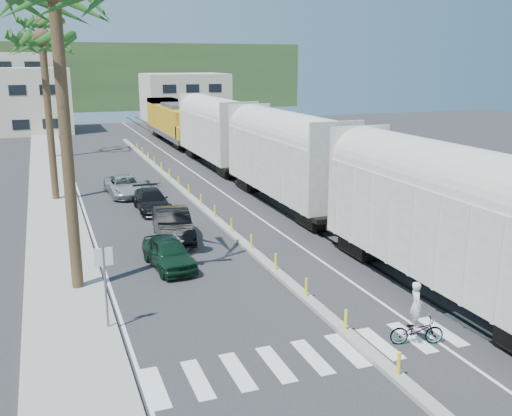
{
  "coord_description": "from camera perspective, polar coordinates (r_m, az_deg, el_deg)",
  "views": [
    {
      "loc": [
        -8.82,
        -16.05,
        8.72
      ],
      "look_at": [
        0.38,
        8.38,
        2.0
      ],
      "focal_mm": 40.0,
      "sensor_mm": 36.0,
      "label": 1
    }
  ],
  "objects": [
    {
      "name": "street_sign",
      "position": [
        19.33,
        -14.9,
        -6.5
      ],
      "size": [
        0.6,
        0.08,
        3.0
      ],
      "color": "slate",
      "rests_on": "ground"
    },
    {
      "name": "car_second",
      "position": [
        28.92,
        -8.32,
        -1.66
      ],
      "size": [
        2.42,
        5.01,
        1.56
      ],
      "primitive_type": "imported",
      "rotation": [
        0.0,
        0.0,
        -0.08
      ],
      "color": "black",
      "rests_on": "ground"
    },
    {
      "name": "car_third",
      "position": [
        34.7,
        -10.39,
        0.73
      ],
      "size": [
        1.86,
        4.45,
        1.28
      ],
      "primitive_type": "imported",
      "rotation": [
        0.0,
        0.0,
        0.01
      ],
      "color": "black",
      "rests_on": "ground"
    },
    {
      "name": "sidewalk",
      "position": [
        41.95,
        -19.75,
        1.68
      ],
      "size": [
        3.0,
        90.0,
        0.15
      ],
      "primitive_type": "cube",
      "color": "gray",
      "rests_on": "ground"
    },
    {
      "name": "car_rear",
      "position": [
        39.12,
        -12.97,
        2.17
      ],
      "size": [
        2.67,
        4.97,
        1.32
      ],
      "primitive_type": "imported",
      "rotation": [
        0.0,
        0.0,
        0.05
      ],
      "color": "#B5B8BA",
      "rests_on": "ground"
    },
    {
      "name": "car_lead",
      "position": [
        25.12,
        -8.73,
        -4.43
      ],
      "size": [
        2.36,
        4.26,
        1.34
      ],
      "primitive_type": "imported",
      "rotation": [
        0.0,
        0.0,
        0.1
      ],
      "color": "black",
      "rests_on": "ground"
    },
    {
      "name": "rails",
      "position": [
        46.98,
        -3.17,
        3.75
      ],
      "size": [
        1.56,
        100.0,
        0.06
      ],
      "color": "black",
      "rests_on": "ground"
    },
    {
      "name": "hillside",
      "position": [
        116.42,
        -16.69,
        12.5
      ],
      "size": [
        80.0,
        20.0,
        12.0
      ],
      "primitive_type": "cube",
      "color": "#385628",
      "rests_on": "ground"
    },
    {
      "name": "lane_markings",
      "position": [
        42.49,
        -11.17,
        2.32
      ],
      "size": [
        9.42,
        90.0,
        0.01
      ],
      "color": "silver",
      "rests_on": "ground"
    },
    {
      "name": "cyclist",
      "position": [
        19.06,
        15.76,
        -11.17
      ],
      "size": [
        1.56,
        2.05,
        2.12
      ],
      "rotation": [
        0.0,
        0.0,
        1.27
      ],
      "color": "#9EA0A5",
      "rests_on": "ground"
    },
    {
      "name": "ground",
      "position": [
        20.29,
        7.5,
        -11.15
      ],
      "size": [
        140.0,
        140.0,
        0.0
      ],
      "primitive_type": "plane",
      "color": "#28282B",
      "rests_on": "ground"
    },
    {
      "name": "freight_train",
      "position": [
        40.24,
        -0.32,
        6.12
      ],
      "size": [
        3.0,
        60.94,
        5.85
      ],
      "color": "#B0AEA1",
      "rests_on": "ground"
    },
    {
      "name": "palm_trees",
      "position": [
        38.82,
        -20.43,
        16.65
      ],
      "size": [
        3.5,
        37.2,
        13.75
      ],
      "color": "brown",
      "rests_on": "ground"
    },
    {
      "name": "buildings",
      "position": [
        87.85,
        -19.4,
        10.79
      ],
      "size": [
        38.0,
        27.0,
        10.0
      ],
      "color": "beige",
      "rests_on": "ground"
    },
    {
      "name": "median",
      "position": [
        38.07,
        -6.7,
        1.22
      ],
      "size": [
        0.45,
        60.0,
        0.85
      ],
      "color": "gray",
      "rests_on": "ground"
    },
    {
      "name": "crosswalk",
      "position": [
        18.74,
        10.44,
        -13.53
      ],
      "size": [
        14.0,
        2.2,
        0.01
      ],
      "primitive_type": "cube",
      "color": "silver",
      "rests_on": "ground"
    }
  ]
}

